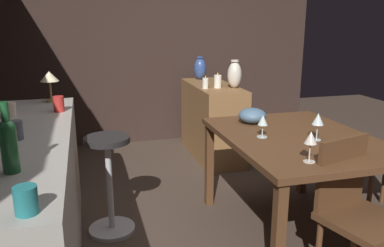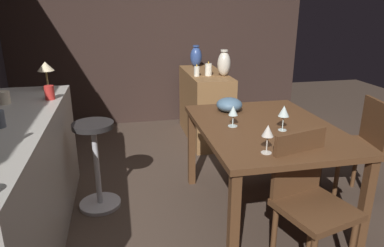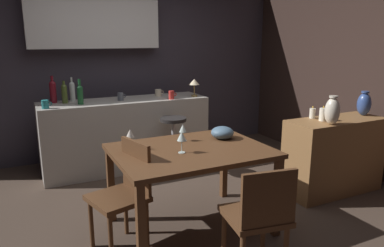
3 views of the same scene
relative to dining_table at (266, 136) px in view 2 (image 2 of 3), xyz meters
name	(u,v)px [view 2 (image 2 of 3)]	position (x,y,z in m)	size (l,w,h in m)	color
ground_plane	(213,217)	(0.02, 0.38, -0.66)	(9.00, 9.00, 0.00)	#47382D
wall_side_right	(143,27)	(2.57, 0.68, 0.64)	(0.10, 4.40, 2.60)	#33231E
dining_table	(266,136)	(0.00, 0.00, 0.00)	(1.31, 0.98, 0.74)	#56351E
kitchen_counter	(10,190)	(-0.07, 1.78, -0.21)	(2.10, 0.60, 0.90)	#B2ADA3
sideboard_cabinet	(205,106)	(1.75, 0.03, -0.25)	(1.10, 0.44, 0.82)	olive
chair_near_window	(308,198)	(-0.60, -0.03, -0.18)	(0.49, 0.49, 0.87)	#56351E
chair_by_doorway	(358,143)	(0.09, -0.87, -0.17)	(0.46, 0.46, 0.86)	#56351E
bar_stool	(97,163)	(0.37, 1.26, -0.27)	(0.34, 0.34, 0.73)	#262323
wine_glass_left	(284,112)	(-0.12, -0.07, 0.22)	(0.08, 0.08, 0.18)	silver
wine_glass_right	(233,112)	(0.04, 0.25, 0.19)	(0.07, 0.07, 0.16)	silver
wine_glass_center	(268,132)	(-0.47, 0.20, 0.22)	(0.07, 0.07, 0.18)	silver
fruit_bowl	(229,105)	(0.41, 0.16, 0.14)	(0.21, 0.21, 0.12)	slate
cup_cream	(4,98)	(0.42, 1.87, 0.29)	(0.12, 0.08, 0.09)	beige
cup_red	(50,93)	(0.48, 1.56, 0.29)	(0.11, 0.07, 0.11)	red
counter_lamp	(46,68)	(0.85, 1.64, 0.42)	(0.14, 0.14, 0.23)	#A58447
pillar_candle_tall	(197,71)	(1.55, 0.18, 0.22)	(0.06, 0.06, 0.13)	white
pillar_candle_short	(208,70)	(1.56, 0.04, 0.23)	(0.08, 0.08, 0.16)	white
vase_ceramic_blue	(196,57)	(2.17, 0.05, 0.29)	(0.15, 0.15, 0.27)	#334C8C
vase_ceramic_ivory	(224,64)	(1.50, -0.12, 0.30)	(0.15, 0.15, 0.29)	beige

